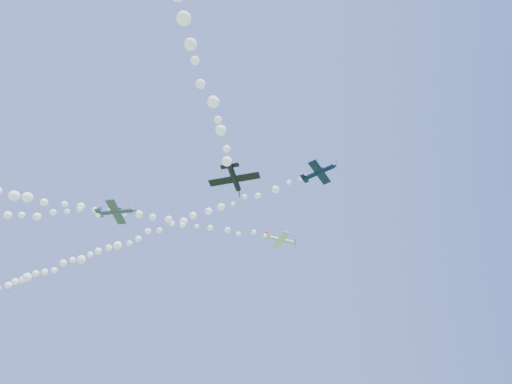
# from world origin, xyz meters

# --- Properties ---
(plane_white) EXTENTS (6.65, 7.06, 2.37)m
(plane_white) POSITION_xyz_m (4.25, 12.41, 49.58)
(plane_white) COLOR silver
(smoke_trail_white) EXTENTS (78.22, 33.24, 2.88)m
(smoke_trail_white) POSITION_xyz_m (-36.64, -4.20, 49.29)
(smoke_trail_white) COLOR white
(plane_navy) EXTENTS (6.94, 7.37, 2.00)m
(plane_navy) POSITION_xyz_m (11.92, -3.47, 52.96)
(plane_navy) COLOR #0C1835
(smoke_trail_navy) EXTENTS (79.49, 37.85, 2.81)m
(smoke_trail_navy) POSITION_xyz_m (-29.64, 15.58, 52.74)
(smoke_trail_navy) COLOR white
(plane_grey) EXTENTS (6.35, 6.59, 1.72)m
(plane_grey) POSITION_xyz_m (-20.05, -10.28, 41.09)
(plane_grey) COLOR #3A4454
(plane_black) EXTENTS (6.83, 6.54, 1.85)m
(plane_black) POSITION_xyz_m (-0.93, -18.46, 39.16)
(plane_black) COLOR black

